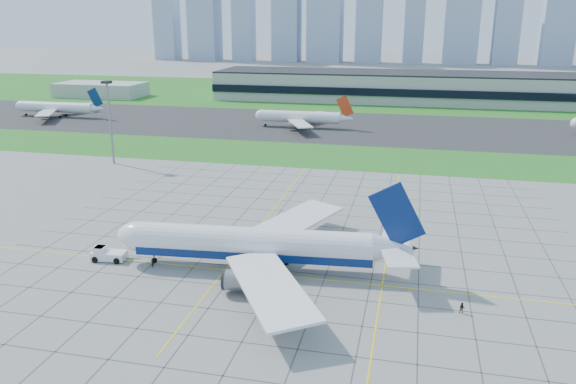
% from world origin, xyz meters
% --- Properties ---
extents(ground, '(1400.00, 1400.00, 0.00)m').
position_xyz_m(ground, '(0.00, 0.00, 0.00)').
color(ground, gray).
rests_on(ground, ground).
extents(grass_median, '(700.00, 35.00, 0.04)m').
position_xyz_m(grass_median, '(0.00, 90.00, 0.02)').
color(grass_median, '#277722').
rests_on(grass_median, ground).
extents(asphalt_taxiway, '(700.00, 75.00, 0.04)m').
position_xyz_m(asphalt_taxiway, '(0.00, 145.00, 0.03)').
color(asphalt_taxiway, '#383838').
rests_on(asphalt_taxiway, ground).
extents(grass_far, '(700.00, 145.00, 0.04)m').
position_xyz_m(grass_far, '(0.00, 255.00, 0.02)').
color(grass_far, '#277722').
rests_on(grass_far, ground).
extents(apron_markings, '(120.00, 130.00, 0.03)m').
position_xyz_m(apron_markings, '(0.43, 11.09, 0.02)').
color(apron_markings, '#474744').
rests_on(apron_markings, ground).
extents(terminal, '(260.00, 43.00, 15.80)m').
position_xyz_m(terminal, '(40.00, 229.87, 7.89)').
color(terminal, '#B7B7B2').
rests_on(terminal, ground).
extents(service_block, '(50.00, 25.00, 8.00)m').
position_xyz_m(service_block, '(-160.00, 210.00, 4.00)').
color(service_block, '#B7B7B2').
rests_on(service_block, ground).
extents(light_mast, '(2.50, 2.50, 25.60)m').
position_xyz_m(light_mast, '(-70.00, 65.00, 16.18)').
color(light_mast, gray).
rests_on(light_mast, ground).
extents(city_skyline, '(523.00, 32.40, 160.00)m').
position_xyz_m(city_skyline, '(-8.71, 520.00, 59.09)').
color(city_skyline, '#96A8C5').
rests_on(city_skyline, ground).
extents(airliner, '(55.41, 55.95, 17.44)m').
position_xyz_m(airliner, '(-4.68, -0.40, 4.77)').
color(airliner, white).
rests_on(airliner, ground).
extents(pushback_tug, '(9.42, 3.74, 2.60)m').
position_xyz_m(pushback_tug, '(-32.98, -2.71, 1.15)').
color(pushback_tug, white).
rests_on(pushback_tug, ground).
extents(crew_near, '(0.54, 0.70, 1.69)m').
position_xyz_m(crew_near, '(-23.18, -3.98, 0.84)').
color(crew_near, black).
rests_on(crew_near, ground).
extents(crew_far, '(0.93, 0.76, 1.80)m').
position_xyz_m(crew_far, '(30.51, -8.75, 0.90)').
color(crew_far, black).
rests_on(crew_far, ground).
extents(distant_jet_0, '(42.97, 42.66, 14.08)m').
position_xyz_m(distant_jet_0, '(-140.73, 139.53, 4.49)').
color(distant_jet_0, white).
rests_on(distant_jet_0, ground).
extents(distant_jet_1, '(39.27, 42.66, 14.08)m').
position_xyz_m(distant_jet_1, '(-25.00, 138.33, 4.49)').
color(distant_jet_1, white).
rests_on(distant_jet_1, ground).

